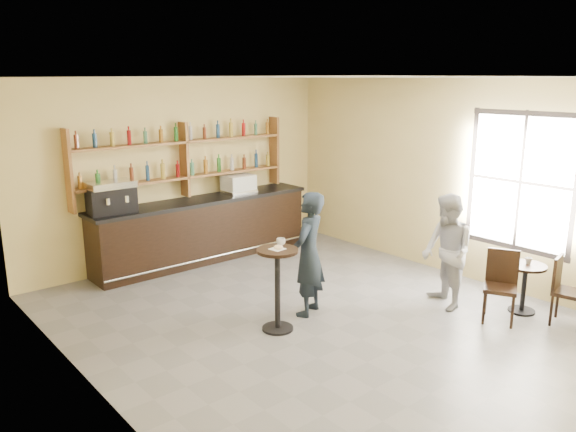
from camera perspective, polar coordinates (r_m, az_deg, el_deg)
floor at (r=7.82m, az=2.69°, el=-10.25°), size 7.00×7.00×0.00m
ceiling at (r=7.14m, az=2.98°, el=13.91°), size 7.00×7.00×0.00m
wall_back at (r=10.12m, az=-10.79°, el=4.56°), size 7.00×0.00×7.00m
wall_left at (r=5.78m, az=-19.63°, el=-2.96°), size 0.00×7.00×7.00m
wall_right at (r=9.57m, az=16.16°, el=3.73°), size 0.00×7.00×7.00m
window_pane at (r=8.95m, az=22.54°, el=3.20°), size 0.00×2.00×2.00m
window_frame at (r=8.95m, az=22.52°, el=3.20°), size 0.04×1.70×2.10m
shelf_unit at (r=9.98m, az=-10.48°, el=5.66°), size 4.00×0.26×1.40m
liquor_bottles at (r=9.95m, az=-10.52°, el=6.63°), size 3.68×0.10×1.00m
bar_counter at (r=10.14m, az=-8.57°, el=-1.35°), size 4.14×0.81×1.12m
espresso_machine at (r=9.23m, az=-17.52°, el=1.84°), size 0.76×0.54×0.50m
pastry_case at (r=10.39m, az=-5.06°, el=3.25°), size 0.60×0.51×0.34m
pedestal_table at (r=7.25m, az=-1.07°, el=-7.52°), size 0.62×0.62×1.10m
napkin at (r=7.07m, az=-1.09°, el=-3.36°), size 0.19×0.19×0.00m
donut at (r=7.06m, az=-0.98°, el=-3.19°), size 0.12×0.12×0.04m
cup_pedestal at (r=7.22m, az=-0.73°, el=-2.64°), size 0.15×0.15×0.09m
man_main at (r=7.65m, az=2.10°, el=-3.89°), size 0.75×0.65×1.72m
cafe_table at (r=8.52m, az=22.83°, el=-6.79°), size 0.72×0.72×0.69m
cup_cafe at (r=8.44m, az=23.23°, el=-4.21°), size 0.11×0.11×0.09m
chair_west at (r=8.03m, az=20.77°, el=-6.81°), size 0.56×0.56×0.96m
chair_south at (r=8.29m, az=26.74°, el=-6.91°), size 0.48×0.48×0.92m
patron_second at (r=8.19m, az=15.84°, el=-3.53°), size 0.92×0.99×1.64m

